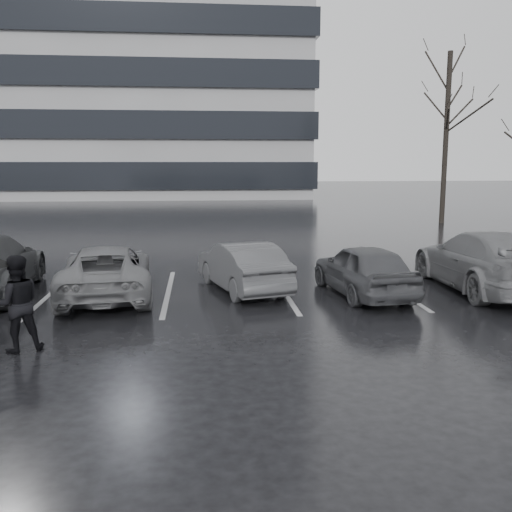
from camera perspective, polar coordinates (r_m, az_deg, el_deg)
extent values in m
plane|color=black|center=(11.66, 1.52, -6.13)|extent=(160.00, 160.00, 0.00)
imported|color=black|center=(13.66, 10.71, -1.32)|extent=(1.91, 3.78, 1.24)
imported|color=#2D2D2F|center=(13.95, -1.37, -1.01)|extent=(2.21, 3.85, 1.20)
imported|color=#4D4D4F|center=(13.72, -14.73, -1.48)|extent=(2.44, 4.52, 1.21)
imported|color=#4D4D4F|center=(15.00, 21.95, -0.43)|extent=(2.15, 5.11, 1.47)
imported|color=black|center=(10.23, -22.82, -4.41)|extent=(0.96, 0.86, 1.62)
cube|color=#9A9A9C|center=(14.44, -19.94, -3.64)|extent=(0.12, 5.00, 0.00)
cube|color=#9A9A9C|center=(14.02, -8.76, -3.56)|extent=(0.12, 5.00, 0.00)
cube|color=#9A9A9C|center=(14.14, 2.66, -3.35)|extent=(0.12, 5.00, 0.00)
cube|color=#9A9A9C|center=(14.80, 13.47, -3.02)|extent=(0.12, 5.00, 0.00)
cube|color=#9A9A9C|center=(15.94, 23.03, -2.64)|extent=(0.12, 5.00, 0.00)
cylinder|color=black|center=(30.78, 18.45, 11.04)|extent=(0.26, 0.26, 8.50)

